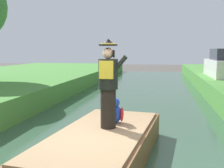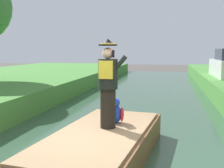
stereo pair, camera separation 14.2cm
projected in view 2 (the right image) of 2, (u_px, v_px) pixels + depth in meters
name	position (u px, v px, depth m)	size (l,w,h in m)	color
canal_water	(98.00, 167.00, 5.38)	(6.22, 48.00, 0.10)	#33513D
boat	(101.00, 146.00, 5.52)	(2.24, 4.37, 0.61)	brown
person_pirate	(108.00, 84.00, 5.63)	(0.61, 0.42, 1.85)	black
parrot_plush	(116.00, 112.00, 6.09)	(0.36, 0.35, 0.57)	blue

